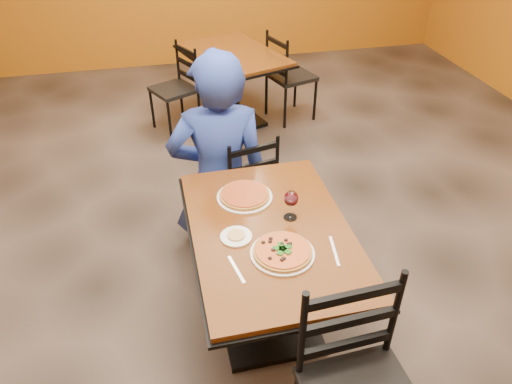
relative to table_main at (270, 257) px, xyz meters
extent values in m
cube|color=black|center=(0.00, 0.50, -0.56)|extent=(7.00, 8.00, 0.01)
cube|color=#64310F|center=(0.00, 0.00, 0.18)|extent=(0.80, 1.20, 0.03)
cube|color=black|center=(0.00, 0.00, 0.15)|extent=(0.83, 1.23, 0.02)
cylinder|color=black|center=(0.00, 0.00, -0.19)|extent=(0.12, 0.12, 0.66)
cube|color=black|center=(0.00, 0.00, -0.54)|extent=(0.55, 0.55, 0.04)
cube|color=#64310F|center=(0.30, 2.64, 0.18)|extent=(1.05, 1.28, 0.03)
cube|color=black|center=(0.30, 2.64, 0.16)|extent=(1.08, 1.32, 0.02)
cylinder|color=black|center=(0.30, 2.64, -0.19)|extent=(0.11, 0.11, 0.66)
cube|color=black|center=(0.30, 2.64, -0.54)|extent=(0.64, 0.64, 0.04)
imported|color=#1C319C|center=(-0.13, 0.88, 0.15)|extent=(0.71, 0.49, 1.41)
cylinder|color=white|center=(0.01, -0.19, 0.20)|extent=(0.31, 0.31, 0.01)
cylinder|color=#990B0D|center=(0.01, -0.19, 0.21)|extent=(0.28, 0.28, 0.02)
cylinder|color=white|center=(-0.08, 0.30, 0.20)|extent=(0.31, 0.31, 0.01)
cylinder|color=#B66323|center=(-0.08, 0.30, 0.21)|extent=(0.28, 0.28, 0.02)
cylinder|color=white|center=(-0.19, -0.02, 0.20)|extent=(0.16, 0.16, 0.01)
cylinder|color=tan|center=(-0.19, -0.02, 0.21)|extent=(0.09, 0.09, 0.01)
cube|color=silver|center=(-0.23, -0.24, 0.20)|extent=(0.05, 0.19, 0.00)
cube|color=silver|center=(0.26, -0.23, 0.20)|extent=(0.05, 0.21, 0.00)
camera|label=1|loc=(-0.49, -1.80, 1.76)|focal=33.51mm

